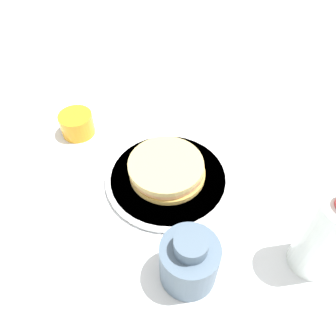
# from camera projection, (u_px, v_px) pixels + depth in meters

# --- Properties ---
(ground_plane) EXTENTS (4.00, 4.00, 0.00)m
(ground_plane) POSITION_uv_depth(u_px,v_px,m) (176.00, 172.00, 0.75)
(ground_plane) COLOR white
(plate) EXTENTS (0.28, 0.28, 0.01)m
(plate) POSITION_uv_depth(u_px,v_px,m) (168.00, 178.00, 0.73)
(plate) COLOR white
(plate) RESTS_ON ground_plane
(pancake_stack) EXTENTS (0.17, 0.17, 0.05)m
(pancake_stack) POSITION_uv_depth(u_px,v_px,m) (167.00, 170.00, 0.70)
(pancake_stack) COLOR tan
(pancake_stack) RESTS_ON plate
(juice_glass) EXTENTS (0.08, 0.08, 0.06)m
(juice_glass) POSITION_uv_depth(u_px,v_px,m) (77.00, 124.00, 0.81)
(juice_glass) COLOR orange
(juice_glass) RESTS_ON ground_plane
(cream_jug) EXTENTS (0.10, 0.10, 0.12)m
(cream_jug) POSITION_uv_depth(u_px,v_px,m) (189.00, 261.00, 0.55)
(cream_jug) COLOR #4C6075
(cream_jug) RESTS_ON ground_plane
(water_bottle_near) EXTENTS (0.08, 0.08, 0.20)m
(water_bottle_near) POSITION_uv_depth(u_px,v_px,m) (326.00, 237.00, 0.54)
(water_bottle_near) COLOR silver
(water_bottle_near) RESTS_ON ground_plane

